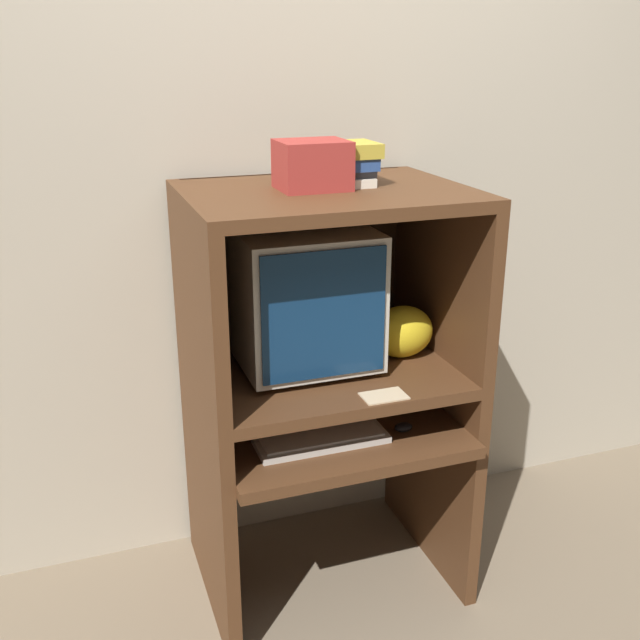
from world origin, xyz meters
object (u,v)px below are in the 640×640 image
keyboard (321,439)px  mouse (403,427)px  snack_bag (402,332)px  storage_box (312,165)px  book_stack (340,163)px  crt_monitor (300,294)px

keyboard → mouse: size_ratio=6.88×
snack_bag → storage_box: 0.60m
keyboard → snack_bag: (0.33, 0.16, 0.24)m
snack_bag → mouse: bearing=-111.6°
mouse → book_stack: bearing=120.1°
snack_bag → book_stack: (-0.20, 0.05, 0.52)m
book_stack → storage_box: storage_box is taller
storage_box → crt_monitor: bearing=116.7°
keyboard → crt_monitor: bearing=86.8°
crt_monitor → mouse: bearing=-45.0°
crt_monitor → mouse: 0.51m
mouse → storage_box: bearing=138.3°
snack_bag → storage_box: storage_box is taller
snack_bag → book_stack: size_ratio=0.97×
snack_bag → storage_box: (-0.29, 0.02, 0.53)m
snack_bag → book_stack: bearing=166.9°
mouse → storage_box: (-0.22, 0.20, 0.76)m
snack_bag → book_stack: book_stack is taller
mouse → book_stack: size_ratio=0.27×
crt_monitor → book_stack: size_ratio=2.17×
keyboard → mouse: bearing=-3.2°
mouse → snack_bag: bearing=68.4°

